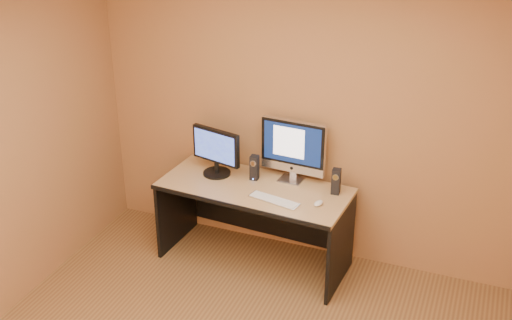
# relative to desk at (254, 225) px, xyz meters

# --- Properties ---
(walls) EXTENTS (4.00, 4.00, 2.60)m
(walls) POSITION_rel_desk_xyz_m (0.45, -1.61, 0.93)
(walls) COLOR #915D3A
(walls) RESTS_ON ground
(ceiling) EXTENTS (4.00, 4.00, 0.00)m
(ceiling) POSITION_rel_desk_xyz_m (0.45, -1.61, 2.23)
(ceiling) COLOR white
(ceiling) RESTS_ON walls
(desk) EXTENTS (1.64, 0.80, 0.74)m
(desk) POSITION_rel_desk_xyz_m (0.00, 0.00, 0.00)
(desk) COLOR tan
(desk) RESTS_ON ground
(imac) EXTENTS (0.58, 0.25, 0.55)m
(imac) POSITION_rel_desk_xyz_m (0.25, 0.23, 0.64)
(imac) COLOR silver
(imac) RESTS_ON desk
(second_monitor) EXTENTS (0.52, 0.34, 0.42)m
(second_monitor) POSITION_rel_desk_xyz_m (-0.39, 0.11, 0.58)
(second_monitor) COLOR black
(second_monitor) RESTS_ON desk
(speaker_left) EXTENTS (0.07, 0.07, 0.22)m
(speaker_left) POSITION_rel_desk_xyz_m (-0.05, 0.14, 0.48)
(speaker_left) COLOR black
(speaker_left) RESTS_ON desk
(speaker_right) EXTENTS (0.07, 0.08, 0.22)m
(speaker_right) POSITION_rel_desk_xyz_m (0.66, 0.14, 0.48)
(speaker_right) COLOR black
(speaker_right) RESTS_ON desk
(keyboard) EXTENTS (0.44, 0.20, 0.02)m
(keyboard) POSITION_rel_desk_xyz_m (0.24, -0.17, 0.38)
(keyboard) COLOR silver
(keyboard) RESTS_ON desk
(mouse) EXTENTS (0.08, 0.11, 0.04)m
(mouse) POSITION_rel_desk_xyz_m (0.59, -0.10, 0.39)
(mouse) COLOR silver
(mouse) RESTS_ON desk
(cable_a) EXTENTS (0.04, 0.22, 0.01)m
(cable_a) POSITION_rel_desk_xyz_m (0.30, 0.26, 0.37)
(cable_a) COLOR black
(cable_a) RESTS_ON desk
(cable_b) EXTENTS (0.06, 0.17, 0.01)m
(cable_b) POSITION_rel_desk_xyz_m (0.20, 0.32, 0.37)
(cable_b) COLOR black
(cable_b) RESTS_ON desk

